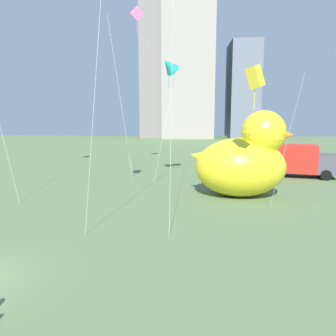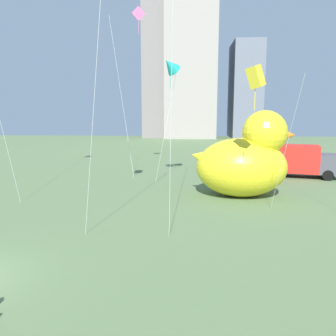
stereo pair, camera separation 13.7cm
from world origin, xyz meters
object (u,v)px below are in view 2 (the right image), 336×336
kite_yellow (256,78)px  giant_inflatable_duck (245,160)px  kite_pink (137,23)px  box_truck (300,161)px  kite_teal (170,66)px

kite_yellow → giant_inflatable_duck: bearing=85.2°
giant_inflatable_duck → kite_pink: bearing=136.6°
box_truck → kite_teal: 14.30m
kite_yellow → kite_teal: 10.28m
giant_inflatable_duck → kite_pink: kite_pink is taller
box_truck → kite_yellow: bearing=-117.6°
box_truck → kite_pink: bearing=177.0°
box_truck → kite_yellow: (-6.48, -12.38, 6.12)m
kite_pink → box_truck: bearing=-3.0°
kite_yellow → box_truck: bearing=62.4°
kite_teal → box_truck: bearing=17.2°
kite_yellow → kite_teal: bearing=119.2°
kite_pink → kite_teal: size_ratio=1.48×
giant_inflatable_duck → kite_teal: bearing=144.8°
kite_pink → kite_teal: bearing=-53.4°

